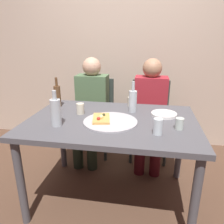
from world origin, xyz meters
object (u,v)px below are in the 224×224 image
dining_table (112,129)px  wine_glass (158,126)px  chair_left (94,111)px  beer_bottle (56,112)px  plate_stack (164,114)px  water_bottle (57,95)px  pizza_tray (110,121)px  wine_bottle (133,101)px  guest_in_sweater (91,105)px  chair_right (150,114)px  guest_in_beanie (150,108)px  short_glass (179,124)px  pizza_slice_last (101,118)px  tumbler_near (80,109)px  tumbler_far (132,101)px

dining_table → wine_glass: (0.36, -0.23, 0.14)m
dining_table → chair_left: 0.95m
beer_bottle → plate_stack: bearing=23.9°
water_bottle → wine_glass: 1.04m
dining_table → wine_glass: bearing=-32.4°
pizza_tray → wine_bottle: 0.33m
plate_stack → guest_in_sweater: 0.97m
chair_right → guest_in_beanie: guest_in_beanie is taller
wine_bottle → guest_in_sweater: size_ratio=0.23×
guest_in_sweater → water_bottle: bearing=67.1°
dining_table → pizza_tray: (-0.00, -0.07, 0.09)m
beer_bottle → short_glass: (0.90, 0.08, -0.06)m
wine_glass → guest_in_beanie: 0.95m
wine_glass → plate_stack: 0.39m
pizza_tray → chair_left: size_ratio=0.47×
pizza_slice_last → short_glass: bearing=-5.9°
pizza_slice_last → chair_left: (-0.29, 0.92, -0.27)m
beer_bottle → wine_glass: beer_bottle is taller
water_bottle → chair_left: water_bottle is taller
pizza_tray → short_glass: bearing=-5.2°
pizza_tray → pizza_slice_last: (-0.07, 0.01, 0.02)m
wine_bottle → plate_stack: (0.27, -0.06, -0.09)m
wine_glass → chair_right: bearing=92.6°
chair_left → guest_in_beanie: guest_in_beanie is taller
wine_glass → beer_bottle: bearing=177.8°
dining_table → tumbler_near: tumbler_near is taller
water_bottle → short_glass: water_bottle is taller
chair_right → guest_in_sweater: size_ratio=0.77×
short_glass → guest_in_beanie: bearing=103.9°
tumbler_near → tumbler_far: tumbler_near is taller
wine_bottle → tumbler_near: 0.46m
tumbler_far → plate_stack: size_ratio=0.41×
beer_bottle → short_glass: bearing=5.2°
pizza_tray → guest_in_sweater: bearing=115.2°
water_bottle → tumbler_far: size_ratio=3.16×
wine_glass → tumbler_far: bearing=110.7°
beer_bottle → guest_in_beanie: (0.69, 0.91, -0.22)m
tumbler_far → plate_stack: bearing=-37.4°
pizza_slice_last → chair_right: size_ratio=0.27×
water_bottle → tumbler_near: water_bottle is taller
dining_table → short_glass: bearing=-12.7°
wine_bottle → tumbler_far: size_ratio=3.10×
short_glass → chair_right: bearing=101.8°
water_bottle → chair_right: water_bottle is taller
tumbler_far → guest_in_sweater: guest_in_sweater is taller
wine_bottle → beer_bottle: (-0.53, -0.41, 0.00)m
pizza_tray → guest_in_sweater: (-0.37, 0.78, -0.12)m
short_glass → wine_bottle: bearing=137.8°
tumbler_near → beer_bottle: bearing=-109.3°
pizza_tray → beer_bottle: size_ratio=1.57×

